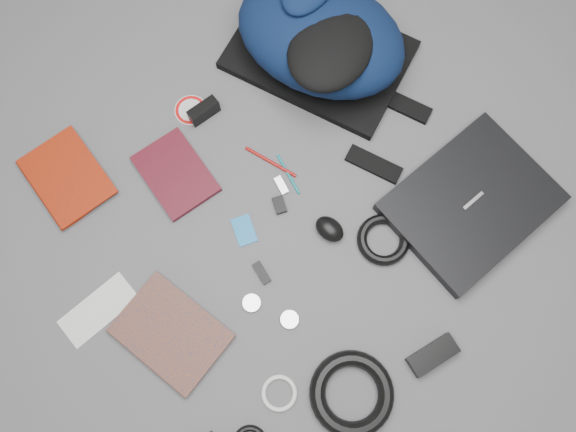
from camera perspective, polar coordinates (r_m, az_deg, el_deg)
ground at (r=1.45m, az=0.00°, el=-0.21°), size 4.00×4.00×0.00m
backpack at (r=1.54m, az=3.35°, el=17.83°), size 0.53×0.61×0.21m
laptop at (r=1.51m, az=18.08°, el=1.29°), size 0.41×0.32×0.04m
textbook_red at (r=1.59m, az=-24.01°, el=1.81°), size 0.18×0.23×0.03m
comic_book at (r=1.43m, az=-14.28°, el=-14.39°), size 0.24×0.29×0.02m
envelope at (r=1.48m, az=-18.70°, el=-9.01°), size 0.19×0.10×0.00m
dvd_case at (r=1.50m, az=-11.34°, el=4.22°), size 0.16×0.22×0.02m
compact_camera at (r=1.54m, az=-8.56°, el=10.50°), size 0.09×0.03×0.05m
sticker_disc at (r=1.58m, az=-9.84°, el=10.55°), size 0.12×0.12×0.00m
pen_teal at (r=1.48m, az=0.03°, el=4.27°), size 0.03×0.12×0.01m
pen_red at (r=1.49m, az=-1.77°, el=5.52°), size 0.06×0.15×0.01m
id_badge at (r=1.44m, az=-4.48°, el=-1.45°), size 0.07×0.09×0.00m
usb_black at (r=1.41m, az=-2.69°, el=-5.78°), size 0.03×0.06×0.01m
usb_silver at (r=1.47m, az=-0.69°, el=3.13°), size 0.03×0.05×0.01m
key_fob at (r=1.45m, az=-0.87°, el=1.14°), size 0.04×0.05×0.01m
mouse at (r=1.42m, az=4.24°, el=-1.33°), size 0.07×0.09×0.04m
headphone_left at (r=1.41m, az=-3.71°, el=-8.81°), size 0.06×0.06×0.01m
headphone_right at (r=1.40m, az=0.16°, el=-10.47°), size 0.05×0.05×0.01m
cable_coil at (r=1.44m, az=9.65°, el=-2.39°), size 0.15×0.15×0.03m
power_brick at (r=1.43m, az=14.49°, el=-13.52°), size 0.13×0.07×0.03m
power_cord_coil at (r=1.39m, az=6.50°, el=-17.49°), size 0.26×0.26×0.04m
white_cable_coil at (r=1.39m, az=-0.90°, el=-17.55°), size 0.11×0.11×0.01m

